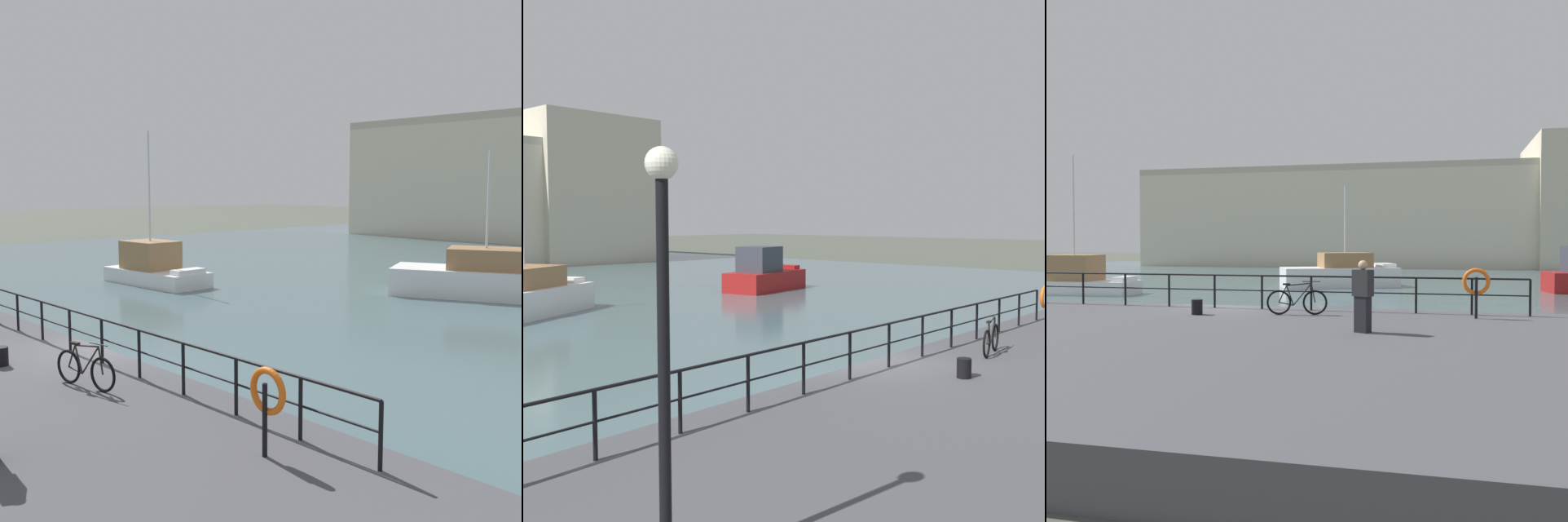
{
  "view_description": "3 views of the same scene",
  "coord_description": "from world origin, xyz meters",
  "views": [
    {
      "loc": [
        14.75,
        -8.21,
        4.9
      ],
      "look_at": [
        1.36,
        4.33,
        2.8
      ],
      "focal_mm": 44.75,
      "sensor_mm": 36.0,
      "label": 1
    },
    {
      "loc": [
        -13.51,
        -8.99,
        4.31
      ],
      "look_at": [
        2.8,
        5.24,
        2.91
      ],
      "focal_mm": 45.11,
      "sensor_mm": 36.0,
      "label": 2
    },
    {
      "loc": [
        6.99,
        -18.35,
        2.91
      ],
      "look_at": [
        1.48,
        4.82,
        2.12
      ],
      "focal_mm": 40.31,
      "sensor_mm": 36.0,
      "label": 3
    }
  ],
  "objects": [
    {
      "name": "ground_plane",
      "position": [
        0.0,
        0.0,
        0.0
      ],
      "size": [
        240.0,
        240.0,
        0.0
      ],
      "primitive_type": "plane",
      "color": "#4C5147"
    },
    {
      "name": "moored_blue_motorboat",
      "position": [
        0.44,
        18.58,
        0.86
      ],
      "size": [
        7.85,
        5.61,
        6.47
      ],
      "rotation": [
        0.0,
        0.0,
        0.42
      ],
      "color": "white",
      "rests_on": "water_basin"
    },
    {
      "name": "moored_cabin_cruiser",
      "position": [
        -12.73,
        10.14,
        0.85
      ],
      "size": [
        6.1,
        2.65,
        7.65
      ],
      "rotation": [
        0.0,
        0.0,
        0.04
      ],
      "color": "white",
      "rests_on": "water_basin"
    },
    {
      "name": "quay_railing",
      "position": [
        -1.86,
        -0.75,
        1.52
      ],
      "size": [
        22.46,
        0.07,
        1.08
      ],
      "color": "black",
      "rests_on": "quay_promenade"
    },
    {
      "name": "parked_bicycle",
      "position": [
        2.78,
        -1.95,
        1.17
      ],
      "size": [
        1.74,
        0.43,
        0.98
      ],
      "rotation": [
        0.0,
        0.0,
        0.21
      ],
      "color": "black",
      "rests_on": "quay_promenade"
    },
    {
      "name": "mooring_bollard",
      "position": [
        -0.06,
        -2.57,
        1.0
      ],
      "size": [
        0.32,
        0.32,
        0.44
      ],
      "primitive_type": "cylinder",
      "color": "black",
      "rests_on": "quay_promenade"
    },
    {
      "name": "life_ring_stand",
      "position": [
        7.81,
        -1.57,
        1.76
      ],
      "size": [
        0.75,
        0.16,
        1.4
      ],
      "color": "black",
      "rests_on": "quay_promenade"
    }
  ]
}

